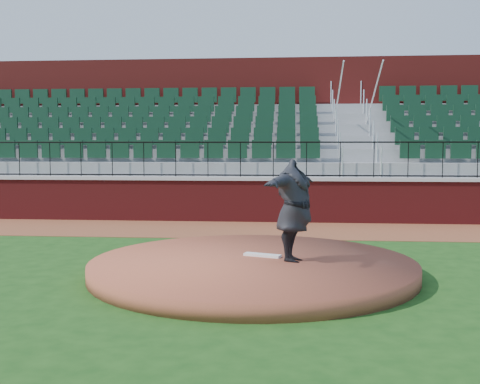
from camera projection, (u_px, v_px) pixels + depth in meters
name	position (u px, v px, depth m)	size (l,w,h in m)	color
ground	(232.00, 275.00, 9.71)	(90.00, 90.00, 0.00)	#184212
warning_track	(253.00, 229.00, 15.07)	(34.00, 3.20, 0.01)	brown
field_wall	(257.00, 201.00, 16.61)	(34.00, 0.35, 1.20)	maroon
wall_cap	(257.00, 179.00, 16.56)	(34.00, 0.45, 0.10)	#B7B7B7
wall_railing	(257.00, 160.00, 16.51)	(34.00, 0.05, 1.00)	black
seating_stands	(262.00, 143.00, 19.18)	(34.00, 5.10, 4.60)	gray
concourse_wall	(265.00, 131.00, 21.92)	(34.00, 0.50, 5.50)	maroon
pitchers_mound	(253.00, 267.00, 9.79)	(5.53, 5.53, 0.25)	brown
pitching_rubber	(262.00, 255.00, 10.08)	(0.66, 0.17, 0.04)	white
pitcher	(294.00, 210.00, 9.60)	(2.12, 0.58, 1.72)	black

